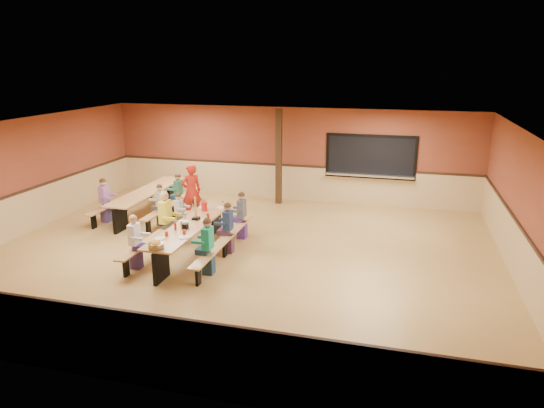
# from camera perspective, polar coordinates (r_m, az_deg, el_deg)

# --- Properties ---
(ground) EXTENTS (12.00, 12.00, 0.00)m
(ground) POSITION_cam_1_polar(r_m,az_deg,el_deg) (11.59, -3.65, -5.88)
(ground) COLOR olive
(ground) RESTS_ON ground
(room_envelope) EXTENTS (12.04, 10.04, 3.02)m
(room_envelope) POSITION_cam_1_polar(r_m,az_deg,el_deg) (11.34, -3.71, -2.65)
(room_envelope) COLOR brown
(room_envelope) RESTS_ON ground
(kitchen_pass_through) EXTENTS (2.78, 0.28, 1.38)m
(kitchen_pass_through) POSITION_cam_1_polar(r_m,az_deg,el_deg) (15.40, 11.52, 5.25)
(kitchen_pass_through) COLOR black
(kitchen_pass_through) RESTS_ON ground
(structural_post) EXTENTS (0.18, 0.18, 3.00)m
(structural_post) POSITION_cam_1_polar(r_m,az_deg,el_deg) (15.27, 0.81, 5.53)
(structural_post) COLOR black
(structural_post) RESTS_ON ground
(cafeteria_table_main) EXTENTS (1.91, 3.70, 0.74)m
(cafeteria_table_main) POSITION_cam_1_polar(r_m,az_deg,el_deg) (11.58, -9.45, -3.29)
(cafeteria_table_main) COLOR #B67D48
(cafeteria_table_main) RESTS_ON ground
(cafeteria_table_second) EXTENTS (1.91, 3.70, 0.74)m
(cafeteria_table_second) POSITION_cam_1_polar(r_m,az_deg,el_deg) (14.80, -14.35, 0.78)
(cafeteria_table_second) COLOR #B67D48
(cafeteria_table_second) RESTS_ON ground
(seated_child_white_left) EXTENTS (0.37, 0.30, 1.21)m
(seated_child_white_left) POSITION_cam_1_polar(r_m,az_deg,el_deg) (10.99, -15.82, -4.37)
(seated_child_white_left) COLOR white
(seated_child_white_left) RESTS_ON ground
(seated_adult_yellow) EXTENTS (0.44, 0.36, 1.36)m
(seated_adult_yellow) POSITION_cam_1_polar(r_m,az_deg,el_deg) (12.16, -12.41, -1.74)
(seated_adult_yellow) COLOR yellow
(seated_adult_yellow) RESTS_ON ground
(seated_child_grey_left) EXTENTS (0.33, 0.27, 1.12)m
(seated_child_grey_left) POSITION_cam_1_polar(r_m,az_deg,el_deg) (12.83, -10.87, -1.24)
(seated_child_grey_left) COLOR #B6B6B6
(seated_child_grey_left) RESTS_ON ground
(seated_child_teal_right) EXTENTS (0.38, 0.31, 1.24)m
(seated_child_teal_right) POSITION_cam_1_polar(r_m,az_deg,el_deg) (10.39, -7.54, -5.01)
(seated_child_teal_right) COLOR #189170
(seated_child_teal_right) RESTS_ON ground
(seated_child_navy_right) EXTENTS (0.37, 0.31, 1.22)m
(seated_child_navy_right) POSITION_cam_1_polar(r_m,az_deg,el_deg) (11.48, -5.18, -2.87)
(seated_child_navy_right) COLOR #1C2C4E
(seated_child_navy_right) RESTS_ON ground
(seated_child_char_right) EXTENTS (0.37, 0.30, 1.21)m
(seated_child_char_right) POSITION_cam_1_polar(r_m,az_deg,el_deg) (12.39, -3.57, -1.39)
(seated_child_char_right) COLOR #464950
(seated_child_char_right) RESTS_ON ground
(seated_child_purple_sec) EXTENTS (0.39, 0.32, 1.25)m
(seated_child_purple_sec) POSITION_cam_1_polar(r_m,az_deg,el_deg) (14.42, -19.08, 0.37)
(seated_child_purple_sec) COLOR #86568B
(seated_child_purple_sec) RESTS_ON ground
(seated_child_green_sec) EXTENTS (0.36, 0.30, 1.20)m
(seated_child_green_sec) POSITION_cam_1_polar(r_m,az_deg,el_deg) (14.69, -10.92, 1.19)
(seated_child_green_sec) COLOR #317A60
(seated_child_green_sec) RESTS_ON ground
(seated_child_tan_sec) EXTENTS (0.34, 0.28, 1.16)m
(seated_child_tan_sec) POSITION_cam_1_polar(r_m,az_deg,el_deg) (13.72, -12.97, -0.12)
(seated_child_tan_sec) COLOR tan
(seated_child_tan_sec) RESTS_ON ground
(standing_woman) EXTENTS (0.70, 0.68, 1.61)m
(standing_woman) POSITION_cam_1_polar(r_m,az_deg,el_deg) (14.09, -9.46, 1.47)
(standing_woman) COLOR red
(standing_woman) RESTS_ON ground
(punch_pitcher) EXTENTS (0.16, 0.16, 0.22)m
(punch_pitcher) POSITION_cam_1_polar(r_m,az_deg,el_deg) (12.42, -7.96, -0.29)
(punch_pitcher) COLOR red
(punch_pitcher) RESTS_ON cafeteria_table_main
(chip_bowl) EXTENTS (0.32, 0.32, 0.15)m
(chip_bowl) POSITION_cam_1_polar(r_m,az_deg,el_deg) (10.12, -13.48, -4.74)
(chip_bowl) COLOR #F9A427
(chip_bowl) RESTS_ON cafeteria_table_main
(napkin_dispenser) EXTENTS (0.10, 0.14, 0.13)m
(napkin_dispenser) POSITION_cam_1_polar(r_m,az_deg,el_deg) (11.15, -10.15, -2.60)
(napkin_dispenser) COLOR black
(napkin_dispenser) RESTS_ON cafeteria_table_main
(condiment_mustard) EXTENTS (0.06, 0.06, 0.17)m
(condiment_mustard) POSITION_cam_1_polar(r_m,az_deg,el_deg) (11.20, -10.60, -2.42)
(condiment_mustard) COLOR yellow
(condiment_mustard) RESTS_ON cafeteria_table_main
(condiment_ketchup) EXTENTS (0.06, 0.06, 0.17)m
(condiment_ketchup) POSITION_cam_1_polar(r_m,az_deg,el_deg) (11.12, -11.31, -2.60)
(condiment_ketchup) COLOR #B2140F
(condiment_ketchup) RESTS_ON cafeteria_table_main
(table_paddle) EXTENTS (0.16, 0.16, 0.56)m
(table_paddle) POSITION_cam_1_polar(r_m,az_deg,el_deg) (11.75, -8.96, -1.18)
(table_paddle) COLOR black
(table_paddle) RESTS_ON cafeteria_table_main
(place_settings) EXTENTS (0.65, 3.30, 0.11)m
(place_settings) POSITION_cam_1_polar(r_m,az_deg,el_deg) (11.50, -9.52, -2.03)
(place_settings) COLOR beige
(place_settings) RESTS_ON cafeteria_table_main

